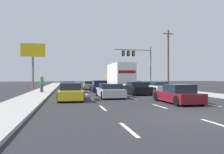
# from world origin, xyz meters

# --- Properties ---
(ground_plane) EXTENTS (140.00, 140.00, 0.00)m
(ground_plane) POSITION_xyz_m (0.00, 25.00, 0.00)
(ground_plane) COLOR #2B2B2D
(sidewalk_right) EXTENTS (2.44, 80.00, 0.14)m
(sidewalk_right) POSITION_xyz_m (8.17, 20.00, 0.07)
(sidewalk_right) COLOR #B2AFA8
(sidewalk_right) RESTS_ON ground_plane
(sidewalk_left) EXTENTS (2.44, 80.00, 0.14)m
(sidewalk_left) POSITION_xyz_m (-8.17, 20.00, 0.07)
(sidewalk_left) COLOR #B2AFA8
(sidewalk_left) RESTS_ON ground_plane
(lane_markings) EXTENTS (6.94, 57.00, 0.01)m
(lane_markings) POSITION_xyz_m (-0.00, 20.90, 0.00)
(lane_markings) COLOR silver
(lane_markings) RESTS_ON ground_plane
(car_blue) EXTENTS (1.98, 4.52, 1.21)m
(car_blue) POSITION_xyz_m (-5.08, 23.24, 0.57)
(car_blue) COLOR #1E389E
(car_blue) RESTS_ON ground_plane
(car_gray) EXTENTS (1.86, 4.02, 1.25)m
(car_gray) POSITION_xyz_m (-5.24, 15.98, 0.57)
(car_gray) COLOR slate
(car_gray) RESTS_ON ground_plane
(car_yellow) EXTENTS (1.87, 4.43, 1.31)m
(car_yellow) POSITION_xyz_m (-5.08, 8.18, 0.59)
(car_yellow) COLOR yellow
(car_yellow) RESTS_ON ground_plane
(car_tan) EXTENTS (2.03, 4.66, 1.21)m
(car_tan) POSITION_xyz_m (-1.94, 23.37, 0.56)
(car_tan) COLOR tan
(car_tan) RESTS_ON ground_plane
(car_navy) EXTENTS (1.87, 4.15, 1.37)m
(car_navy) POSITION_xyz_m (-1.52, 17.21, 0.62)
(car_navy) COLOR #141E4C
(car_navy) RESTS_ON ground_plane
(car_silver) EXTENTS (2.07, 4.58, 1.19)m
(car_silver) POSITION_xyz_m (-1.73, 9.60, 0.56)
(car_silver) COLOR #B7BABF
(car_silver) RESTS_ON ground_plane
(box_truck) EXTENTS (2.63, 8.85, 3.59)m
(box_truck) POSITION_xyz_m (1.73, 20.25, 2.05)
(box_truck) COLOR white
(box_truck) RESTS_ON ground_plane
(car_black) EXTENTS (2.00, 4.27, 1.28)m
(car_black) POSITION_xyz_m (1.64, 12.33, 0.58)
(car_black) COLOR black
(car_black) RESTS_ON ground_plane
(car_maroon) EXTENTS (1.90, 4.21, 1.26)m
(car_maroon) POSITION_xyz_m (1.87, 4.65, 0.56)
(car_maroon) COLOR maroon
(car_maroon) RESTS_ON ground_plane
(car_green) EXTENTS (1.84, 4.56, 1.20)m
(car_green) POSITION_xyz_m (5.12, 23.66, 0.55)
(car_green) COLOR #196B38
(car_green) RESTS_ON ground_plane
(car_white) EXTENTS (1.93, 4.18, 1.20)m
(car_white) POSITION_xyz_m (5.31, 15.50, 0.57)
(car_white) COLOR white
(car_white) RESTS_ON ground_plane
(traffic_signal_mast) EXTENTS (6.89, 0.69, 7.37)m
(traffic_signal_mast) POSITION_xyz_m (6.54, 27.80, 5.50)
(traffic_signal_mast) COLOR #595B56
(traffic_signal_mast) RESTS_ON ground_plane
(utility_pole_mid) EXTENTS (1.80, 0.28, 9.39)m
(utility_pole_mid) POSITION_xyz_m (10.61, 23.05, 4.83)
(utility_pole_mid) COLOR brown
(utility_pole_mid) RESTS_ON ground_plane
(roadside_billboard) EXTENTS (3.95, 0.36, 7.49)m
(roadside_billboard) POSITION_xyz_m (-10.92, 29.30, 5.33)
(roadside_billboard) COLOR slate
(roadside_billboard) RESTS_ON ground_plane
(pedestrian_near_corner) EXTENTS (0.38, 0.38, 1.82)m
(pedestrian_near_corner) POSITION_xyz_m (-8.01, 15.68, 1.05)
(pedestrian_near_corner) COLOR #3F3F42
(pedestrian_near_corner) RESTS_ON sidewalk_left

